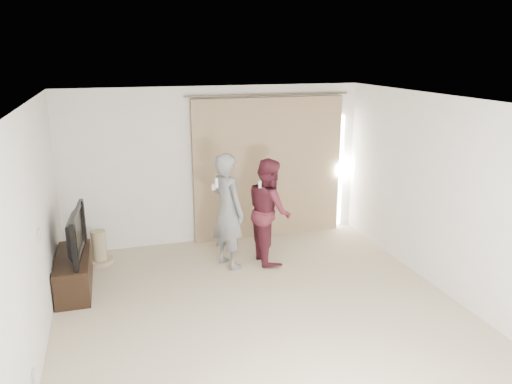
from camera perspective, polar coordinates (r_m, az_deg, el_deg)
The scene contains 10 objects.
floor at distance 6.30m, azimuth 1.05°, elevation -14.04°, with size 5.50×5.50×0.00m, color #C1B191.
wall_back at distance 8.33m, azimuth -4.62°, elevation 3.06°, with size 5.00×0.04×2.60m, color white.
wall_left at distance 5.58m, azimuth -24.26°, elevation -4.86°, with size 0.04×5.50×2.60m.
ceiling at distance 5.49m, azimuth 1.18°, elevation 10.21°, with size 5.00×5.50×0.01m, color silver.
curtain at distance 8.51m, azimuth 1.52°, elevation 2.72°, with size 2.80×0.11×2.46m.
tv_console at distance 7.28m, azimuth -20.08°, elevation -8.65°, with size 0.43×1.24×0.48m, color black.
tv at distance 7.07m, azimuth -20.51°, elevation -4.52°, with size 1.11×0.15×0.64m, color black.
scratching_post at distance 8.00m, azimuth -17.47°, elevation -6.37°, with size 0.39×0.39×0.52m.
person_man at distance 7.35m, azimuth -3.25°, elevation -2.15°, with size 0.64×0.75×1.74m.
person_woman at distance 7.56m, azimuth 1.50°, elevation -2.13°, with size 0.62×0.79×1.61m.
Camera 1 is at (-1.66, -5.20, 3.14)m, focal length 35.00 mm.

